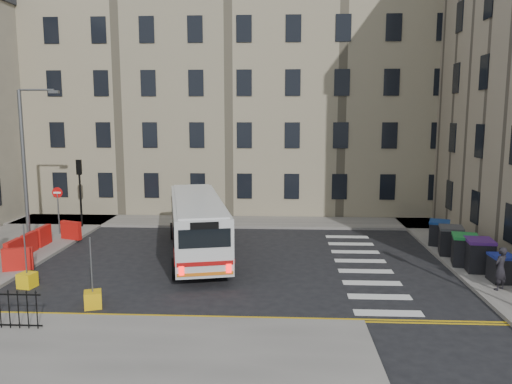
# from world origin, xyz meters

# --- Properties ---
(ground) EXTENTS (120.00, 120.00, 0.00)m
(ground) POSITION_xyz_m (0.00, 0.00, 0.00)
(ground) COLOR black
(ground) RESTS_ON ground
(pavement_north) EXTENTS (36.00, 3.20, 0.15)m
(pavement_north) POSITION_xyz_m (-6.00, 8.60, 0.07)
(pavement_north) COLOR slate
(pavement_north) RESTS_ON ground
(pavement_east) EXTENTS (2.40, 26.00, 0.15)m
(pavement_east) POSITION_xyz_m (9.00, 4.00, 0.07)
(pavement_east) COLOR slate
(pavement_east) RESTS_ON ground
(pavement_west) EXTENTS (6.00, 22.00, 0.15)m
(pavement_west) POSITION_xyz_m (-14.00, 1.00, 0.07)
(pavement_west) COLOR slate
(pavement_west) RESTS_ON ground
(pavement_sw) EXTENTS (20.00, 6.00, 0.15)m
(pavement_sw) POSITION_xyz_m (-7.00, -10.00, 0.07)
(pavement_sw) COLOR slate
(pavement_sw) RESTS_ON ground
(terrace_north) EXTENTS (38.30, 10.80, 17.20)m
(terrace_north) POSITION_xyz_m (-7.00, 15.50, 8.62)
(terrace_north) COLOR gray
(terrace_north) RESTS_ON ground
(traffic_light_nw) EXTENTS (0.28, 0.22, 4.10)m
(traffic_light_nw) POSITION_xyz_m (-12.00, 6.50, 2.87)
(traffic_light_nw) COLOR black
(traffic_light_nw) RESTS_ON pavement_west
(streetlamp) EXTENTS (0.50, 0.22, 8.14)m
(streetlamp) POSITION_xyz_m (-13.00, 2.00, 4.34)
(streetlamp) COLOR #595B5E
(streetlamp) RESTS_ON pavement_west
(no_entry_north) EXTENTS (0.60, 0.08, 3.00)m
(no_entry_north) POSITION_xyz_m (-12.50, 4.50, 2.08)
(no_entry_north) COLOR #595B5E
(no_entry_north) RESTS_ON pavement_west
(roadworks_barriers) EXTENTS (1.66, 6.26, 1.00)m
(roadworks_barriers) POSITION_xyz_m (-11.84, 0.50, 0.65)
(roadworks_barriers) COLOR red
(roadworks_barriers) RESTS_ON pavement_west
(bus) EXTENTS (4.62, 10.57, 2.80)m
(bus) POSITION_xyz_m (-3.93, 1.06, 1.62)
(bus) COLOR silver
(bus) RESTS_ON ground
(wheelie_bin_a) EXTENTS (0.90, 1.03, 1.13)m
(wheelie_bin_a) POSITION_xyz_m (9.20, -2.79, 0.72)
(wheelie_bin_a) COLOR black
(wheelie_bin_a) RESTS_ON pavement_east
(wheelie_bin_b) EXTENTS (1.25, 1.39, 1.41)m
(wheelie_bin_b) POSITION_xyz_m (8.85, -1.32, 0.86)
(wheelie_bin_b) COLOR black
(wheelie_bin_b) RESTS_ON pavement_east
(wheelie_bin_c) EXTENTS (1.36, 1.49, 1.39)m
(wheelie_bin_c) POSITION_xyz_m (8.55, -0.48, 0.85)
(wheelie_bin_c) COLOR black
(wheelie_bin_c) RESTS_ON pavement_east
(wheelie_bin_d) EXTENTS (1.34, 1.46, 1.38)m
(wheelie_bin_d) POSITION_xyz_m (8.50, 1.29, 0.85)
(wheelie_bin_d) COLOR black
(wheelie_bin_d) RESTS_ON pavement_east
(wheelie_bin_e) EXTENTS (1.34, 1.43, 1.27)m
(wheelie_bin_e) POSITION_xyz_m (8.52, 3.13, 0.79)
(wheelie_bin_e) COLOR black
(wheelie_bin_e) RESTS_ON pavement_east
(pedestrian) EXTENTS (0.74, 0.69, 1.70)m
(pedestrian) POSITION_xyz_m (8.72, -3.77, 1.00)
(pedestrian) COLOR black
(pedestrian) RESTS_ON pavement_east
(bollard_yellow) EXTENTS (0.71, 0.71, 0.60)m
(bollard_yellow) POSITION_xyz_m (-10.00, -4.03, 0.30)
(bollard_yellow) COLOR yellow
(bollard_yellow) RESTS_ON ground
(bollard_chevron) EXTENTS (0.77, 0.77, 0.60)m
(bollard_chevron) POSITION_xyz_m (-6.55, -6.00, 0.30)
(bollard_chevron) COLOR gold
(bollard_chevron) RESTS_ON ground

